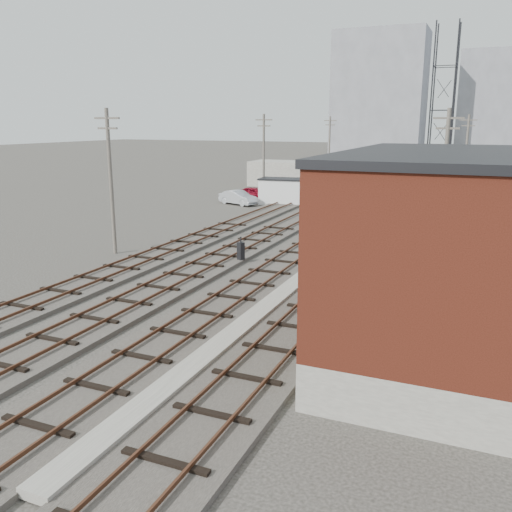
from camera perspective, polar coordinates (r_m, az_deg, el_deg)
The scene contains 23 objects.
ground at distance 68.54m, azimuth 15.49°, elevation 6.56°, with size 320.00×320.00×0.00m, color #282621.
track_right at distance 47.59m, azimuth 14.94°, elevation 3.69°, with size 3.20×90.00×0.39m.
track_mid_right at distance 48.30m, azimuth 10.24°, elevation 4.08°, with size 3.20×90.00×0.39m.
track_mid_left at distance 49.32m, azimuth 5.70°, elevation 4.43°, with size 3.20×90.00×0.39m.
track_left at distance 50.64m, azimuth 1.37°, elevation 4.74°, with size 3.20×90.00×0.39m.
platform_curb at distance 24.43m, azimuth 1.41°, elevation -5.28°, with size 0.90×28.00×0.26m, color gray.
brick_building at distance 20.03m, azimuth 18.19°, elevation 0.14°, with size 6.54×12.20×7.22m.
lattice_tower at distance 42.60m, azimuth 18.83°, elevation 12.30°, with size 1.60×1.60×15.00m.
utility_pole_left_a at distance 35.03m, azimuth -15.05°, elevation 7.93°, with size 1.80×0.24×9.00m.
utility_pole_left_b at distance 56.79m, azimuth 0.82°, elevation 10.50°, with size 1.80×0.24×9.00m.
utility_pole_left_c at distance 80.45m, azimuth 7.73°, elevation 11.38°, with size 1.80×0.24×9.00m.
utility_pole_right_a at distance 35.70m, azimuth 19.16°, elevation 7.74°, with size 1.80×0.24×9.00m.
utility_pole_right_b at distance 65.59m, azimuth 21.22°, elevation 10.04°, with size 1.80×0.24×9.00m.
apartment_left at distance 145.15m, azimuth 12.87°, elevation 16.26°, with size 22.00×14.00×30.00m, color gray.
apartment_right at distance 157.53m, azimuth 23.51°, elevation 14.55°, with size 16.00×12.00×26.00m, color gray.
shed_left at distance 72.23m, azimuth 2.78°, elevation 8.67°, with size 8.00×5.00×3.20m, color gray.
shed_right at distance 77.70m, azimuth 23.27°, elevation 8.24°, with size 6.00×6.00×4.00m, color gray.
signal_mast at distance 18.68m, azimuth 5.56°, elevation -3.50°, with size 0.40×0.42×4.34m.
switch_stand at distance 32.18m, azimuth -1.61°, elevation 0.49°, with size 0.44×0.44×1.47m.
site_trailer at distance 55.47m, azimuth 3.62°, elevation 6.80°, with size 6.52×3.39×2.64m.
car_red at distance 57.65m, azimuth -0.02°, elevation 6.54°, with size 1.83×4.54×1.55m, color maroon.
car_silver at distance 55.34m, azimuth -1.87°, elevation 6.16°, with size 1.52×4.36×1.44m, color #ADB1B5.
car_grey at distance 68.00m, azimuth 4.56°, elevation 7.57°, with size 2.00×4.93×1.43m, color slate.
Camera 1 is at (9.00, -7.45, 8.15)m, focal length 38.00 mm.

